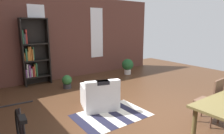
% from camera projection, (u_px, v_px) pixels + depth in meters
% --- Properties ---
extents(ground_plane, '(11.59, 11.59, 0.00)m').
position_uv_depth(ground_plane, '(162.00, 122.00, 4.04)').
color(ground_plane, '#4D301D').
extents(back_wall_brick, '(7.60, 0.12, 3.00)m').
position_uv_depth(back_wall_brick, '(69.00, 38.00, 7.31)').
color(back_wall_brick, brown).
rests_on(back_wall_brick, ground).
extents(window_pane_0, '(0.55, 0.02, 1.95)m').
position_uv_depth(window_pane_0, '(38.00, 35.00, 6.57)').
color(window_pane_0, white).
extents(window_pane_1, '(0.55, 0.02, 1.95)m').
position_uv_depth(window_pane_1, '(97.00, 33.00, 7.88)').
color(window_pane_1, white).
extents(dining_chair_far_right, '(0.43, 0.43, 0.95)m').
position_uv_depth(dining_chair_far_right, '(211.00, 100.00, 3.90)').
color(dining_chair_far_right, brown).
rests_on(dining_chair_far_right, ground).
extents(bookshelf_tall, '(0.86, 0.31, 2.19)m').
position_uv_depth(bookshelf_tall, '(33.00, 53.00, 6.41)').
color(bookshelf_tall, black).
rests_on(bookshelf_tall, ground).
extents(armchair_white, '(1.00, 1.00, 0.75)m').
position_uv_depth(armchair_white, '(100.00, 97.00, 4.72)').
color(armchair_white, white).
rests_on(armchair_white, ground).
extents(potted_plant_by_shelf, '(0.31, 0.31, 0.43)m').
position_uv_depth(potted_plant_by_shelf, '(67.00, 81.00, 6.18)').
color(potted_plant_by_shelf, '#333338').
rests_on(potted_plant_by_shelf, ground).
extents(potted_plant_corner, '(0.47, 0.47, 0.63)m').
position_uv_depth(potted_plant_corner, '(128.00, 66.00, 7.95)').
color(potted_plant_corner, silver).
rests_on(potted_plant_corner, ground).
extents(striped_rug, '(1.60, 1.10, 0.01)m').
position_uv_depth(striped_rug, '(111.00, 115.00, 4.37)').
color(striped_rug, '#1E1E33').
rests_on(striped_rug, ground).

